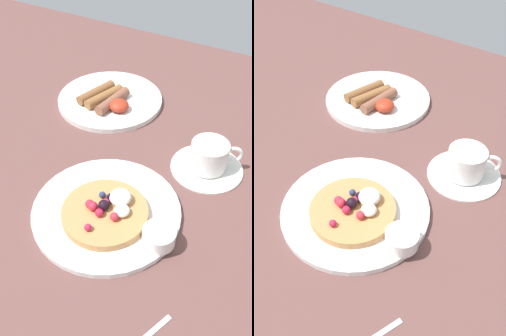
% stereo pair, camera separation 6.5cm
% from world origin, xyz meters
% --- Properties ---
extents(ground_plane, '(2.06, 1.33, 0.03)m').
position_xyz_m(ground_plane, '(0.00, 0.00, -0.01)').
color(ground_plane, brown).
extents(pancake_plate, '(0.27, 0.27, 0.01)m').
position_xyz_m(pancake_plate, '(0.08, -0.06, 0.01)').
color(pancake_plate, white).
rests_on(pancake_plate, ground_plane).
extents(pancake_with_berries, '(0.15, 0.15, 0.04)m').
position_xyz_m(pancake_with_berries, '(0.08, -0.08, 0.02)').
color(pancake_with_berries, tan).
rests_on(pancake_with_berries, pancake_plate).
extents(syrup_ramekin, '(0.06, 0.06, 0.03)m').
position_xyz_m(syrup_ramekin, '(0.19, -0.08, 0.03)').
color(syrup_ramekin, white).
rests_on(syrup_ramekin, pancake_plate).
extents(breakfast_plate, '(0.26, 0.26, 0.01)m').
position_xyz_m(breakfast_plate, '(-0.10, 0.25, 0.01)').
color(breakfast_plate, white).
rests_on(breakfast_plate, ground_plane).
extents(fried_breakfast, '(0.15, 0.12, 0.03)m').
position_xyz_m(fried_breakfast, '(-0.10, 0.23, 0.02)').
color(fried_breakfast, brown).
rests_on(fried_breakfast, breakfast_plate).
extents(coffee_saucer, '(0.15, 0.15, 0.01)m').
position_xyz_m(coffee_saucer, '(0.19, 0.14, 0.00)').
color(coffee_saucer, white).
rests_on(coffee_saucer, ground_plane).
extents(coffee_cup, '(0.10, 0.08, 0.06)m').
position_xyz_m(coffee_cup, '(0.20, 0.14, 0.04)').
color(coffee_cup, white).
rests_on(coffee_cup, coffee_saucer).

